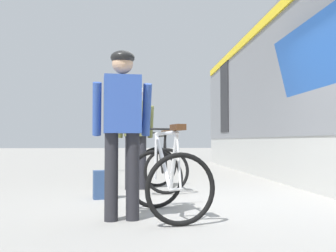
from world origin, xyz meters
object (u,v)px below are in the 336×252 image
cyclist_near_in_olive (136,127)px  platform_sign_post (107,111)px  bicycle_far_white (167,179)px  backpack_on_platform (103,185)px  cyclist_far_in_blue (122,118)px  bicycle_near_black (162,166)px

cyclist_near_in_olive → platform_sign_post: 3.91m
bicycle_far_white → backpack_on_platform: bearing=121.2°
backpack_on_platform → platform_sign_post: 5.04m
bicycle_far_white → platform_sign_post: size_ratio=0.50×
cyclist_far_in_blue → bicycle_far_white: bearing=20.9°
cyclist_near_in_olive → bicycle_near_black: size_ratio=1.55×
bicycle_far_white → platform_sign_post: bearing=100.9°
backpack_on_platform → cyclist_far_in_blue: bearing=-89.2°
bicycle_far_white → cyclist_far_in_blue: bearing=-159.1°
platform_sign_post → cyclist_far_in_blue: bearing=-83.6°
cyclist_near_in_olive → bicycle_far_white: (0.36, -2.38, -0.65)m
cyclist_near_in_olive → platform_sign_post: (-0.82, 3.78, 0.57)m
bicycle_far_white → platform_sign_post: 6.39m
cyclist_far_in_blue → platform_sign_post: bearing=96.4°
bicycle_near_black → platform_sign_post: bearing=107.7°
cyclist_far_in_blue → bicycle_far_white: cyclist_far_in_blue is taller
bicycle_near_black → platform_sign_post: (-1.25, 3.93, 1.22)m
backpack_on_platform → bicycle_near_black: bearing=33.6°
bicycle_near_black → bicycle_far_white: bearing=-91.7°
cyclist_far_in_blue → bicycle_near_black: size_ratio=1.55×
bicycle_far_white → backpack_on_platform: bicycle_far_white is taller
bicycle_near_black → bicycle_far_white: (-0.07, -2.23, 0.00)m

